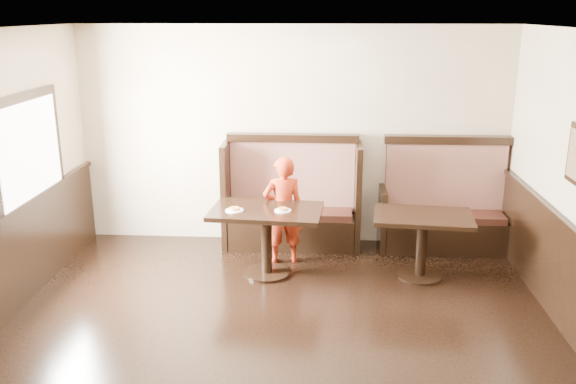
# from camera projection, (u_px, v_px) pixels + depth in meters

# --- Properties ---
(room_shell) EXTENTS (7.00, 7.00, 7.00)m
(room_shell) POSITION_uv_depth(u_px,v_px,m) (235.00, 302.00, 4.97)
(room_shell) COLOR beige
(room_shell) RESTS_ON ground
(booth_main) EXTENTS (1.75, 0.72, 1.45)m
(booth_main) POSITION_uv_depth(u_px,v_px,m) (292.00, 206.00, 7.87)
(booth_main) COLOR black
(booth_main) RESTS_ON ground
(booth_neighbor) EXTENTS (1.65, 0.72, 1.45)m
(booth_neighbor) POSITION_uv_depth(u_px,v_px,m) (444.00, 213.00, 7.77)
(booth_neighbor) COLOR black
(booth_neighbor) RESTS_ON ground
(table_main) EXTENTS (1.31, 0.88, 0.80)m
(table_main) POSITION_uv_depth(u_px,v_px,m) (266.00, 225.00, 6.94)
(table_main) COLOR black
(table_main) RESTS_ON ground
(table_neighbor) EXTENTS (1.15, 0.81, 0.76)m
(table_neighbor) POSITION_uv_depth(u_px,v_px,m) (422.00, 231.00, 6.88)
(table_neighbor) COLOR black
(table_neighbor) RESTS_ON ground
(child) EXTENTS (0.54, 0.42, 1.32)m
(child) POSITION_uv_depth(u_px,v_px,m) (283.00, 210.00, 7.28)
(child) COLOR #AF2B12
(child) RESTS_ON ground
(pizza_plate_left) EXTENTS (0.21, 0.21, 0.04)m
(pizza_plate_left) POSITION_uv_depth(u_px,v_px,m) (234.00, 210.00, 6.83)
(pizza_plate_left) COLOR white
(pizza_plate_left) RESTS_ON table_main
(pizza_plate_right) EXTENTS (0.19, 0.19, 0.04)m
(pizza_plate_right) POSITION_uv_depth(u_px,v_px,m) (283.00, 210.00, 6.83)
(pizza_plate_right) COLOR white
(pizza_plate_right) RESTS_ON table_main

